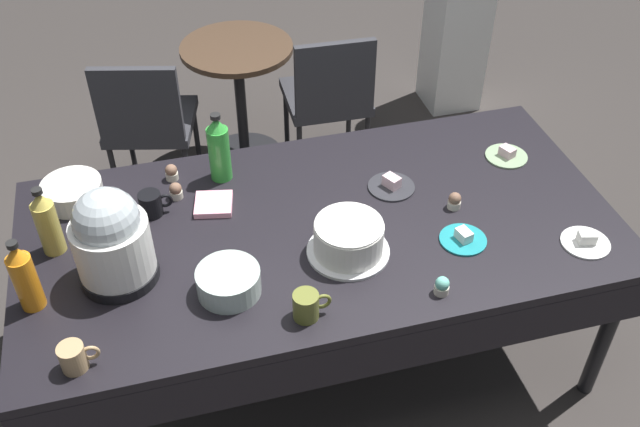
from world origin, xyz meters
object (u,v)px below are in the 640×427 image
object	(u,v)px
dessert_plate_white	(586,241)
coffee_mug_tan	(74,357)
dessert_plate_charcoal	(391,185)
cupcake_cocoa	(176,191)
maroon_chair_left	(147,119)
glass_salad_bowl	(229,282)
ceramic_snack_bowl	(73,192)
slow_cooker	(111,239)
coffee_mug_olive	(307,306)
maroon_chair_right	(329,93)
water_cooler	(458,17)
potluck_table	(320,236)
dessert_plate_sage	(507,155)
soda_bottle_ginger_ale	(47,223)
dessert_plate_teal	(463,238)
cupcake_vanilla	(455,201)
coffee_mug_black	(151,204)
soda_bottle_orange_juice	(24,277)
cupcake_mint	(442,286)
cupcake_rose	(171,172)
round_cafe_table	(239,82)
frosted_layer_cake	(349,239)
soda_bottle_lime_soda	(219,149)

from	to	relation	value
dessert_plate_white	coffee_mug_tan	distance (m)	1.77
dessert_plate_white	dessert_plate_charcoal	size ratio (longest dim) A/B	0.95
cupcake_cocoa	maroon_chair_left	world-z (taller)	maroon_chair_left
glass_salad_bowl	ceramic_snack_bowl	bearing A→B (deg)	128.37
slow_cooker	coffee_mug_olive	xyz separation A→B (m)	(0.57, -0.34, -0.12)
cupcake_cocoa	coffee_mug_olive	bearing A→B (deg)	-64.77
glass_salad_bowl	maroon_chair_right	size ratio (longest dim) A/B	0.25
water_cooler	coffee_mug_tan	bearing A→B (deg)	-134.89
potluck_table	coffee_mug_olive	size ratio (longest dim) A/B	17.28
dessert_plate_sage	soda_bottle_ginger_ale	bearing A→B (deg)	-177.01
dessert_plate_white	soda_bottle_ginger_ale	xyz separation A→B (m)	(-1.84, 0.46, 0.11)
potluck_table	dessert_plate_white	xyz separation A→B (m)	(0.89, -0.35, 0.07)
potluck_table	maroon_chair_left	size ratio (longest dim) A/B	2.59
glass_salad_bowl	potluck_table	bearing A→B (deg)	33.39
dessert_plate_teal	cupcake_vanilla	bearing A→B (deg)	77.20
coffee_mug_black	maroon_chair_left	distance (m)	1.12
soda_bottle_orange_juice	soda_bottle_ginger_ale	bearing A→B (deg)	75.88
dessert_plate_white	dessert_plate_charcoal	xyz separation A→B (m)	(-0.57, 0.49, 0.00)
soda_bottle_ginger_ale	coffee_mug_tan	size ratio (longest dim) A/B	2.27
cupcake_mint	soda_bottle_orange_juice	size ratio (longest dim) A/B	0.24
slow_cooker	coffee_mug_olive	world-z (taller)	slow_cooker
cupcake_mint	water_cooler	size ratio (longest dim) A/B	0.05
water_cooler	glass_salad_bowl	bearing A→B (deg)	-130.22
soda_bottle_ginger_ale	maroon_chair_left	world-z (taller)	soda_bottle_ginger_ale
coffee_mug_olive	maroon_chair_right	bearing A→B (deg)	72.12
cupcake_rose	coffee_mug_olive	distance (m)	0.91
ceramic_snack_bowl	dessert_plate_charcoal	xyz separation A→B (m)	(1.20, -0.24, -0.03)
slow_cooker	soda_bottle_orange_juice	bearing A→B (deg)	-168.39
round_cafe_table	soda_bottle_ginger_ale	bearing A→B (deg)	-122.38
cupcake_rose	cupcake_cocoa	xyz separation A→B (m)	(0.00, -0.12, 0.00)
cupcake_mint	soda_bottle_orange_juice	bearing A→B (deg)	167.24
frosted_layer_cake	ceramic_snack_bowl	world-z (taller)	frosted_layer_cake
soda_bottle_orange_juice	cupcake_vanilla	bearing A→B (deg)	3.87
glass_salad_bowl	soda_bottle_ginger_ale	xyz separation A→B (m)	(-0.56, 0.36, 0.08)
frosted_layer_cake	slow_cooker	bearing A→B (deg)	173.62
cupcake_cocoa	dessert_plate_sage	bearing A→B (deg)	-3.76
dessert_plate_charcoal	soda_bottle_lime_soda	xyz separation A→B (m)	(-0.63, 0.24, 0.12)
slow_cooker	dessert_plate_sage	xyz separation A→B (m)	(1.58, 0.29, -0.16)
slow_cooker	frosted_layer_cake	bearing A→B (deg)	-6.38
cupcake_rose	coffee_mug_tan	bearing A→B (deg)	-113.82
soda_bottle_lime_soda	frosted_layer_cake	bearing A→B (deg)	-56.69
ceramic_snack_bowl	maroon_chair_left	distance (m)	1.02
ceramic_snack_bowl	soda_bottle_lime_soda	bearing A→B (deg)	0.15
soda_bottle_orange_juice	maroon_chair_left	distance (m)	1.56
cupcake_vanilla	soda_bottle_orange_juice	bearing A→B (deg)	-176.13
soda_bottle_lime_soda	maroon_chair_left	bearing A→B (deg)	105.92
cupcake_mint	round_cafe_table	bearing A→B (deg)	100.12
maroon_chair_left	cupcake_cocoa	bearing A→B (deg)	-85.82
glass_salad_bowl	soda_bottle_orange_juice	xyz separation A→B (m)	(-0.63, 0.11, 0.08)
frosted_layer_cake	cupcake_rose	size ratio (longest dim) A/B	4.37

